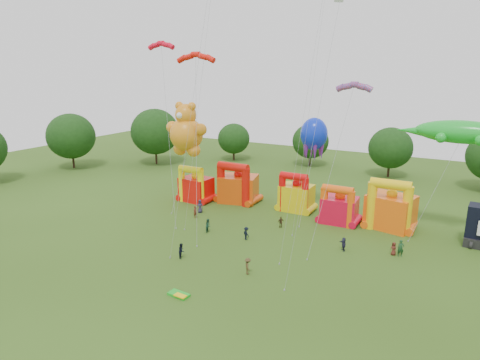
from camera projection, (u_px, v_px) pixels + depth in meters
The scene contains 23 objects.
ground at pixel (169, 303), 38.36m from camera, with size 160.00×160.00×0.00m, color #2F4B15.
tree_ring at pixel (160, 233), 37.88m from camera, with size 126.96×129.10×12.07m.
bouncy_castle_0 at pixel (195, 187), 67.41m from camera, with size 4.88×4.05×5.84m.
bouncy_castle_1 at pixel (237, 187), 66.91m from camera, with size 6.61×5.80×6.54m.
bouncy_castle_2 at pixel (296, 196), 62.75m from camera, with size 4.56×3.67×5.97m.
bouncy_castle_3 at pixel (339, 208), 57.78m from camera, with size 4.83×3.97×5.51m.
bouncy_castle_4 at pixel (390, 209), 55.73m from camera, with size 6.41×5.55×6.91m.
teddy_bear_kite at pixel (186, 134), 62.39m from camera, with size 6.87×6.67×15.85m.
gecko_kite at pixel (443, 172), 51.12m from camera, with size 13.58×6.99×14.64m.
octopus_kite at pixel (309, 167), 60.53m from camera, with size 3.92×10.63×13.67m.
parafoil_kites at pixel (200, 143), 53.66m from camera, with size 30.69×10.62×24.71m.
diamond_kites at pixel (262, 102), 47.21m from camera, with size 20.26×19.68×41.75m.
folded_kite_bundle at pixel (179, 295), 39.53m from camera, with size 2.06×1.20×0.31m.
spectator_0 at pixel (200, 206), 62.16m from camera, with size 0.94×0.61×1.93m, color #2A263F.
spectator_1 at pixel (195, 212), 60.00m from camera, with size 0.64×0.42×1.74m, color #5C291A.
spectator_2 at pixel (208, 225), 54.82m from camera, with size 0.86×0.67×1.77m, color #193F2B.
spectator_3 at pixel (246, 233), 52.35m from camera, with size 1.05×0.61×1.63m, color black.
spectator_4 at pixel (281, 222), 56.39m from camera, with size 0.89×0.37×1.52m, color #432E1B.
spectator_5 at pixel (343, 244), 49.22m from camera, with size 1.48×0.47×1.60m, color #282742.
spectator_6 at pixel (394, 249), 48.04m from camera, with size 0.75×0.49×1.54m, color #572319.
spectator_7 at pixel (401, 248), 47.68m from camera, with size 0.70×0.46×1.93m, color #1B4521.
spectator_8 at pixel (182, 251), 47.29m from camera, with size 0.84×0.65×1.73m, color black.
spectator_9 at pixel (248, 266), 43.56m from camera, with size 1.14×0.66×1.76m, color #47371C.
Camera 1 is at (22.25, -26.86, 20.45)m, focal length 32.00 mm.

